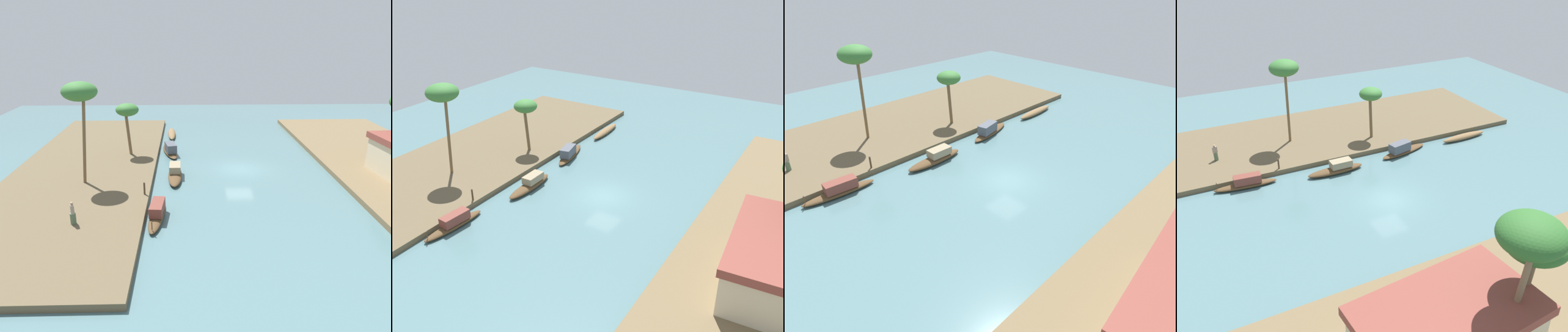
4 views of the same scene
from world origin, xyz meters
The scene contains 14 objects.
river_water centered at (0.00, 0.00, 0.00)m, with size 66.81×66.81×0.00m, color slate.
riverbank_left centered at (0.00, -14.20, 0.22)m, with size 38.41×12.54×0.45m, color brown.
riverbank_right centered at (0.00, 14.20, 0.22)m, with size 38.41×12.54×0.45m, color brown.
sampan_with_tall_canopy centered at (9.75, -7.11, 0.43)m, with size 5.21×1.33×1.11m.
sampan_open_hull centered at (2.02, -6.06, 0.41)m, with size 5.15×1.21×1.13m.
sampan_with_red_awning centered at (-12.40, -6.79, 0.26)m, with size 5.27×1.11×0.53m.
sampan_foreground centered at (-5.02, -6.72, 0.45)m, with size 5.32×2.23×1.22m.
person_on_near_bank centered at (11.29, -12.41, 1.08)m, with size 0.49×0.49×1.55m.
mooring_post centered at (6.63, -8.27, 0.93)m, with size 0.14×0.14×0.96m, color #4C3823.
palm_tree_left_near centered at (-3.68, -10.78, 4.84)m, with size 2.25×2.25×5.15m.
palm_tree_left_far centered at (4.01, -13.18, 7.76)m, with size 2.74×2.74×8.22m.
palm_tree_right_tall centered at (0.38, 14.65, 6.26)m, with size 3.15×3.15×6.75m.
palm_tree_right_short centered at (1.62, 15.29, 7.44)m, with size 3.09×3.09×7.99m.
riverside_building centered at (4.67, 14.19, 2.13)m, with size 9.16×5.90×3.31m.
Camera 4 is at (14.34, 25.53, 18.99)m, focal length 40.00 mm.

